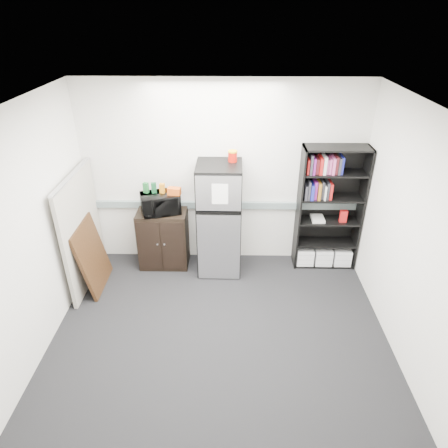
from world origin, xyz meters
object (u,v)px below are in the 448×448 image
object	(u,v)px
bookshelf	(329,210)
refrigerator	(219,219)
cabinet	(164,238)
cubicle_partition	(82,231)
microwave	(160,203)

from	to	relation	value
bookshelf	refrigerator	distance (m)	1.58
cabinet	refrigerator	world-z (taller)	refrigerator
bookshelf	cabinet	size ratio (longest dim) A/B	2.08
cabinet	refrigerator	xyz separation A→B (m)	(0.84, -0.08, 0.37)
bookshelf	cubicle_partition	bearing A→B (deg)	-171.94
cubicle_partition	microwave	bearing A→B (deg)	21.62
cubicle_partition	cabinet	size ratio (longest dim) A/B	1.82
cabinet	microwave	xyz separation A→B (m)	(0.00, -0.02, 0.59)
cubicle_partition	cabinet	bearing A→B (deg)	22.39
cubicle_partition	cabinet	xyz separation A→B (m)	(1.02, 0.42, -0.37)
bookshelf	refrigerator	size ratio (longest dim) A/B	1.13
bookshelf	cabinet	xyz separation A→B (m)	(-2.41, -0.06, -0.47)
cabinet	refrigerator	size ratio (longest dim) A/B	0.54
bookshelf	cubicle_partition	size ratio (longest dim) A/B	1.14
microwave	refrigerator	bearing A→B (deg)	-23.42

